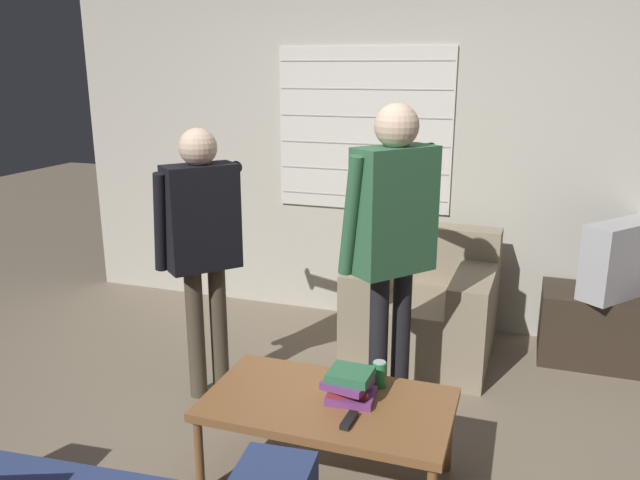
# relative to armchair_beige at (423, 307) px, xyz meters

# --- Properties ---
(ground_plane) EXTENTS (16.00, 16.00, 0.00)m
(ground_plane) POSITION_rel_armchair_beige_xyz_m (-0.36, -1.46, -0.33)
(ground_plane) COLOR #7F705B
(wall_back) EXTENTS (5.20, 0.08, 2.55)m
(wall_back) POSITION_rel_armchair_beige_xyz_m (-0.37, 0.56, 0.95)
(wall_back) COLOR #BCB7A8
(wall_back) RESTS_ON ground_plane
(armchair_beige) EXTENTS (0.93, 0.87, 0.83)m
(armchair_beige) POSITION_rel_armchair_beige_xyz_m (0.00, 0.00, 0.00)
(armchair_beige) COLOR gray
(armchair_beige) RESTS_ON ground_plane
(coffee_table) EXTENTS (1.11, 0.62, 0.43)m
(coffee_table) POSITION_rel_armchair_beige_xyz_m (-0.18, -1.52, 0.06)
(coffee_table) COLOR brown
(coffee_table) RESTS_ON ground_plane
(tv_stand) EXTENTS (0.91, 0.45, 0.48)m
(tv_stand) POSITION_rel_armchair_beige_xyz_m (1.20, 0.25, -0.09)
(tv_stand) COLOR #33281E
(tv_stand) RESTS_ON ground_plane
(tv) EXTENTS (0.55, 0.62, 0.48)m
(tv) POSITION_rel_armchair_beige_xyz_m (1.20, 0.26, 0.38)
(tv) COLOR #B2B2B7
(tv) RESTS_ON tv_stand
(person_left_standing) EXTENTS (0.49, 0.76, 1.57)m
(person_left_standing) POSITION_rel_armchair_beige_xyz_m (-1.12, -0.93, 0.66)
(person_left_standing) COLOR #4C4233
(person_left_standing) RESTS_ON ground_plane
(person_right_standing) EXTENTS (0.57, 0.82, 1.71)m
(person_right_standing) POSITION_rel_armchair_beige_xyz_m (-0.05, -0.88, 0.76)
(person_right_standing) COLOR black
(person_right_standing) RESTS_ON ground_plane
(book_stack) EXTENTS (0.24, 0.23, 0.15)m
(book_stack) POSITION_rel_armchair_beige_xyz_m (-0.09, -1.48, 0.16)
(book_stack) COLOR #75387F
(book_stack) RESTS_ON coffee_table
(soda_can) EXTENTS (0.07, 0.07, 0.13)m
(soda_can) POSITION_rel_armchair_beige_xyz_m (0.01, -1.31, 0.16)
(soda_can) COLOR #238E47
(soda_can) RESTS_ON coffee_table
(spare_remote) EXTENTS (0.05, 0.13, 0.02)m
(spare_remote) POSITION_rel_armchair_beige_xyz_m (-0.04, -1.66, 0.11)
(spare_remote) COLOR black
(spare_remote) RESTS_ON coffee_table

